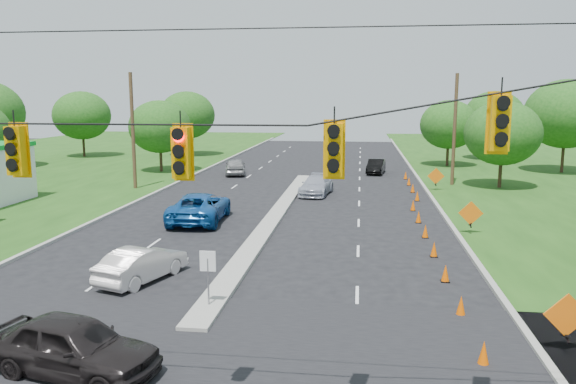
# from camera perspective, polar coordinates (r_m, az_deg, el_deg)

# --- Properties ---
(curb_left) EXTENTS (0.25, 110.00, 0.16)m
(curb_left) POSITION_cam_1_polar(r_m,az_deg,el_deg) (44.88, -12.40, 0.26)
(curb_left) COLOR gray
(curb_left) RESTS_ON ground
(curb_right) EXTENTS (0.25, 110.00, 0.16)m
(curb_right) POSITION_cam_1_polar(r_m,az_deg,el_deg) (42.57, 14.13, -0.31)
(curb_right) COLOR gray
(curb_right) RESTS_ON ground
(median) EXTENTS (1.00, 34.00, 0.18)m
(median) POSITION_cam_1_polar(r_m,az_deg,el_deg) (33.80, -1.31, -2.56)
(median) COLOR gray
(median) RESTS_ON ground
(median_sign) EXTENTS (0.55, 0.06, 2.05)m
(median_sign) POSITION_cam_1_polar(r_m,az_deg,el_deg) (19.21, -8.14, -7.65)
(median_sign) COLOR gray
(median_sign) RESTS_ON ground
(signal_span) EXTENTS (25.60, 0.32, 9.00)m
(signal_span) POSITION_cam_1_polar(r_m,az_deg,el_deg) (11.99, -17.68, -1.23)
(signal_span) COLOR #422D1C
(signal_span) RESTS_ON ground
(utility_pole_far_left) EXTENTS (0.28, 0.28, 9.00)m
(utility_pole_far_left) POSITION_cam_1_polar(r_m,az_deg,el_deg) (45.26, -15.48, 5.95)
(utility_pole_far_left) COLOR #422D1C
(utility_pole_far_left) RESTS_ON ground
(utility_pole_far_right) EXTENTS (0.28, 0.28, 9.00)m
(utility_pole_far_right) POSITION_cam_1_polar(r_m,az_deg,el_deg) (47.33, 16.56, 6.04)
(utility_pole_far_right) COLOR #422D1C
(utility_pole_far_right) RESTS_ON ground
(cone_0) EXTENTS (0.32, 0.32, 0.70)m
(cone_0) POSITION_cam_1_polar(r_m,az_deg,el_deg) (16.51, 19.26, -15.21)
(cone_0) COLOR #E95500
(cone_0) RESTS_ON ground
(cone_1) EXTENTS (0.32, 0.32, 0.70)m
(cone_1) POSITION_cam_1_polar(r_m,az_deg,el_deg) (19.68, 17.17, -10.99)
(cone_1) COLOR #E95500
(cone_1) RESTS_ON ground
(cone_2) EXTENTS (0.32, 0.32, 0.70)m
(cone_2) POSITION_cam_1_polar(r_m,az_deg,el_deg) (22.95, 15.70, -7.94)
(cone_2) COLOR #E95500
(cone_2) RESTS_ON ground
(cone_3) EXTENTS (0.32, 0.32, 0.70)m
(cone_3) POSITION_cam_1_polar(r_m,az_deg,el_deg) (26.28, 14.61, -5.65)
(cone_3) COLOR #E95500
(cone_3) RESTS_ON ground
(cone_4) EXTENTS (0.32, 0.32, 0.70)m
(cone_4) POSITION_cam_1_polar(r_m,az_deg,el_deg) (29.65, 13.78, -3.88)
(cone_4) COLOR #E95500
(cone_4) RESTS_ON ground
(cone_5) EXTENTS (0.32, 0.32, 0.70)m
(cone_5) POSITION_cam_1_polar(r_m,az_deg,el_deg) (33.04, 13.12, -2.48)
(cone_5) COLOR #E95500
(cone_5) RESTS_ON ground
(cone_6) EXTENTS (0.32, 0.32, 0.70)m
(cone_6) POSITION_cam_1_polar(r_m,az_deg,el_deg) (36.46, 12.59, -1.33)
(cone_6) COLOR #E95500
(cone_6) RESTS_ON ground
(cone_7) EXTENTS (0.32, 0.32, 0.70)m
(cone_7) POSITION_cam_1_polar(r_m,az_deg,el_deg) (39.94, 13.00, -0.40)
(cone_7) COLOR #E95500
(cone_7) RESTS_ON ground
(cone_8) EXTENTS (0.32, 0.32, 0.70)m
(cone_8) POSITION_cam_1_polar(r_m,az_deg,el_deg) (43.38, 12.56, 0.40)
(cone_8) COLOR #E95500
(cone_8) RESTS_ON ground
(cone_9) EXTENTS (0.32, 0.32, 0.70)m
(cone_9) POSITION_cam_1_polar(r_m,az_deg,el_deg) (46.83, 12.19, 1.08)
(cone_9) COLOR #E95500
(cone_9) RESTS_ON ground
(cone_10) EXTENTS (0.32, 0.32, 0.70)m
(cone_10) POSITION_cam_1_polar(r_m,az_deg,el_deg) (50.28, 11.86, 1.67)
(cone_10) COLOR #E95500
(cone_10) RESTS_ON ground
(work_sign_0) EXTENTS (1.27, 0.58, 1.37)m
(work_sign_0) POSITION_cam_1_polar(r_m,az_deg,el_deg) (17.76, 26.47, -11.32)
(work_sign_0) COLOR black
(work_sign_0) RESTS_ON ground
(work_sign_1) EXTENTS (1.27, 0.58, 1.37)m
(work_sign_1) POSITION_cam_1_polar(r_m,az_deg,el_deg) (30.82, 18.07, -2.16)
(work_sign_1) COLOR black
(work_sign_1) RESTS_ON ground
(work_sign_2) EXTENTS (1.27, 0.58, 1.37)m
(work_sign_2) POSITION_cam_1_polar(r_m,az_deg,el_deg) (44.45, 14.79, 1.50)
(work_sign_2) COLOR black
(work_sign_2) RESTS_ON ground
(tree_4) EXTENTS (6.72, 6.72, 7.84)m
(tree_4) POSITION_cam_1_polar(r_m,az_deg,el_deg) (71.73, -20.20, 7.31)
(tree_4) COLOR black
(tree_4) RESTS_ON ground
(tree_5) EXTENTS (5.88, 5.88, 6.86)m
(tree_5) POSITION_cam_1_polar(r_m,az_deg,el_deg) (55.11, -12.90, 6.48)
(tree_5) COLOR black
(tree_5) RESTS_ON ground
(tree_6) EXTENTS (6.72, 6.72, 7.84)m
(tree_6) POSITION_cam_1_polar(r_m,az_deg,el_deg) (69.92, -10.21, 7.70)
(tree_6) COLOR black
(tree_6) RESTS_ON ground
(tree_9) EXTENTS (5.88, 5.88, 6.86)m
(tree_9) POSITION_cam_1_polar(r_m,az_deg,el_deg) (47.05, 20.97, 5.59)
(tree_9) COLOR black
(tree_9) RESTS_ON ground
(tree_10) EXTENTS (7.56, 7.56, 8.82)m
(tree_10) POSITION_cam_1_polar(r_m,az_deg,el_deg) (58.83, 26.42, 7.12)
(tree_10) COLOR black
(tree_10) RESTS_ON ground
(tree_11) EXTENTS (6.72, 6.72, 7.84)m
(tree_11) POSITION_cam_1_polar(r_m,az_deg,el_deg) (68.36, 20.20, 7.22)
(tree_11) COLOR black
(tree_11) RESTS_ON ground
(tree_12) EXTENTS (5.88, 5.88, 6.86)m
(tree_12) POSITION_cam_1_polar(r_m,az_deg,el_deg) (60.40, 16.03, 6.60)
(tree_12) COLOR black
(tree_12) RESTS_ON ground
(black_sedan) EXTENTS (4.92, 2.83, 1.58)m
(black_sedan) POSITION_cam_1_polar(r_m,az_deg,el_deg) (16.01, -20.97, -14.40)
(black_sedan) COLOR black
(black_sedan) RESTS_ON ground
(white_sedan) EXTENTS (2.67, 4.38, 1.36)m
(white_sedan) POSITION_cam_1_polar(r_m,az_deg,el_deg) (22.87, -14.59, -7.08)
(white_sedan) COLOR beige
(white_sedan) RESTS_ON ground
(blue_pickup) EXTENTS (3.09, 6.19, 1.68)m
(blue_pickup) POSITION_cam_1_polar(r_m,az_deg,el_deg) (32.88, -8.94, -1.52)
(blue_pickup) COLOR #124D96
(blue_pickup) RESTS_ON ground
(silver_car_far) EXTENTS (2.55, 5.02, 1.40)m
(silver_car_far) POSITION_cam_1_polar(r_m,az_deg,el_deg) (41.45, 2.89, 0.68)
(silver_car_far) COLOR #A2A6B5
(silver_car_far) RESTS_ON ground
(silver_car_oncoming) EXTENTS (2.68, 4.74, 1.52)m
(silver_car_oncoming) POSITION_cam_1_polar(r_m,az_deg,el_deg) (52.27, -5.38, 2.58)
(silver_car_oncoming) COLOR gray
(silver_car_oncoming) RESTS_ON ground
(dark_car_receding) EXTENTS (1.98, 4.30, 1.37)m
(dark_car_receding) POSITION_cam_1_polar(r_m,az_deg,el_deg) (53.50, 8.93, 2.59)
(dark_car_receding) COLOR black
(dark_car_receding) RESTS_ON ground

